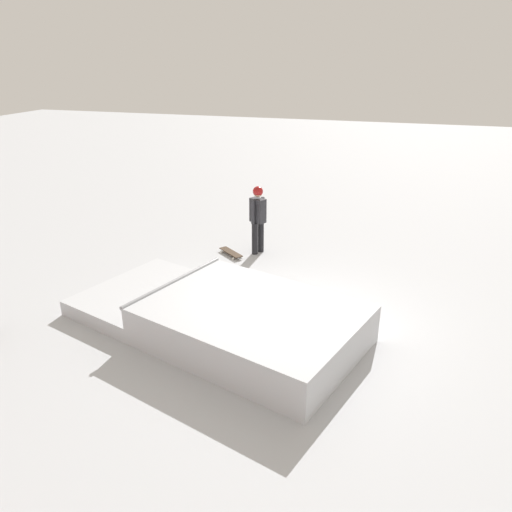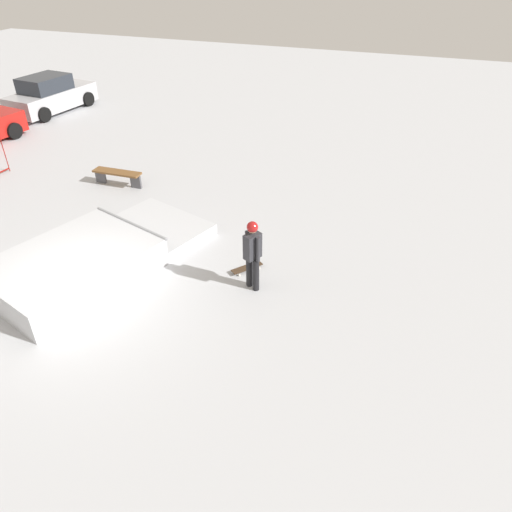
# 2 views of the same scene
# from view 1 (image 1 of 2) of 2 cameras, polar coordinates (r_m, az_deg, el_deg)

# --- Properties ---
(ground_plane) EXTENTS (60.00, 60.00, 0.00)m
(ground_plane) POSITION_cam_1_polar(r_m,az_deg,el_deg) (9.35, 5.27, -7.95)
(ground_plane) COLOR #B7BABF
(skate_ramp) EXTENTS (5.93, 4.11, 0.74)m
(skate_ramp) POSITION_cam_1_polar(r_m,az_deg,el_deg) (8.89, -3.03, -7.28)
(skate_ramp) COLOR silver
(skate_ramp) RESTS_ON ground
(skater) EXTENTS (0.44, 0.40, 1.73)m
(skater) POSITION_cam_1_polar(r_m,az_deg,el_deg) (12.22, 0.22, 4.79)
(skater) COLOR black
(skater) RESTS_ON ground
(skateboard) EXTENTS (0.75, 0.65, 0.09)m
(skateboard) POSITION_cam_1_polar(r_m,az_deg,el_deg) (12.39, -2.91, 0.43)
(skateboard) COLOR #3F2D1E
(skateboard) RESTS_ON ground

